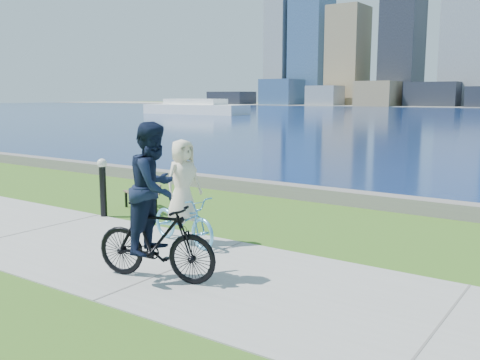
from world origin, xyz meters
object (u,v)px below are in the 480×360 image
object	(u,v)px
park_bench	(143,193)
cyclist_man	(155,215)
bollard_lamp	(103,184)
cyclist_woman	(183,205)

from	to	relation	value
park_bench	cyclist_man	size ratio (longest dim) A/B	0.61
park_bench	cyclist_man	distance (m)	5.01
cyclist_man	park_bench	bearing A→B (deg)	33.28
bollard_lamp	cyclist_man	world-z (taller)	cyclist_man
park_bench	cyclist_woman	world-z (taller)	cyclist_woman
park_bench	cyclist_woman	bearing A→B (deg)	-6.89
park_bench	bollard_lamp	bearing A→B (deg)	-79.39
cyclist_woman	cyclist_man	size ratio (longest dim) A/B	0.82
cyclist_woman	cyclist_man	world-z (taller)	cyclist_man
bollard_lamp	cyclist_woman	xyz separation A→B (m)	(2.96, -0.68, -0.03)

